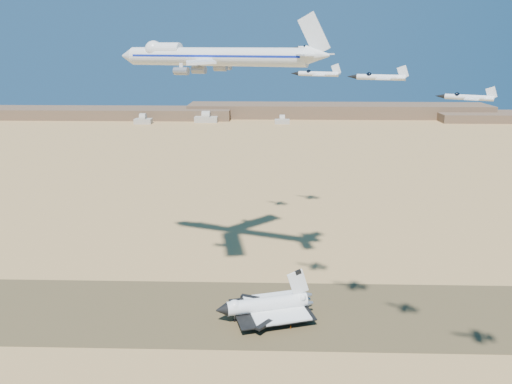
{
  "coord_description": "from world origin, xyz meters",
  "views": [
    {
      "loc": [
        24.34,
        -170.99,
        99.55
      ],
      "look_at": [
        19.29,
        8.0,
        46.22
      ],
      "focal_mm": 35.0,
      "sensor_mm": 36.0,
      "label": 1
    }
  ],
  "objects_px": {
    "carrier_747": "(209,57)",
    "chase_jet_b": "(380,77)",
    "shuttle": "(266,306)",
    "crew_a": "(288,321)",
    "chase_jet_a": "(317,74)",
    "chase_jet_c": "(468,97)",
    "chase_jet_f": "(310,48)",
    "crew_b": "(291,327)",
    "crew_c": "(280,325)",
    "chase_jet_e": "(269,54)"
  },
  "relations": [
    {
      "from": "shuttle",
      "to": "chase_jet_c",
      "type": "height_order",
      "value": "chase_jet_c"
    },
    {
      "from": "shuttle",
      "to": "chase_jet_c",
      "type": "xyz_separation_m",
      "value": [
        47.71,
        -46.49,
        82.43
      ]
    },
    {
      "from": "chase_jet_c",
      "to": "carrier_747",
      "type": "bearing_deg",
      "value": 160.06
    },
    {
      "from": "crew_c",
      "to": "chase_jet_c",
      "type": "distance_m",
      "value": 104.54
    },
    {
      "from": "carrier_747",
      "to": "crew_c",
      "type": "height_order",
      "value": "carrier_747"
    },
    {
      "from": "chase_jet_c",
      "to": "chase_jet_f",
      "type": "xyz_separation_m",
      "value": [
        -26.94,
        140.18,
        10.34
      ]
    },
    {
      "from": "shuttle",
      "to": "crew_c",
      "type": "height_order",
      "value": "shuttle"
    },
    {
      "from": "crew_c",
      "to": "chase_jet_e",
      "type": "height_order",
      "value": "chase_jet_e"
    },
    {
      "from": "carrier_747",
      "to": "chase_jet_f",
      "type": "relative_size",
      "value": 5.42
    },
    {
      "from": "chase_jet_b",
      "to": "chase_jet_f",
      "type": "height_order",
      "value": "chase_jet_f"
    },
    {
      "from": "chase_jet_c",
      "to": "chase_jet_e",
      "type": "distance_m",
      "value": 136.89
    },
    {
      "from": "crew_b",
      "to": "chase_jet_c",
      "type": "xyz_separation_m",
      "value": [
        38.72,
        -38.67,
        86.55
      ]
    },
    {
      "from": "shuttle",
      "to": "crew_a",
      "type": "bearing_deg",
      "value": -41.58
    },
    {
      "from": "chase_jet_f",
      "to": "chase_jet_c",
      "type": "bearing_deg",
      "value": -58.37
    },
    {
      "from": "crew_b",
      "to": "chase_jet_e",
      "type": "distance_m",
      "value": 129.99
    },
    {
      "from": "shuttle",
      "to": "chase_jet_f",
      "type": "bearing_deg",
      "value": 61.37
    },
    {
      "from": "crew_b",
      "to": "carrier_747",
      "type": "bearing_deg",
      "value": 22.42
    },
    {
      "from": "crew_b",
      "to": "chase_jet_b",
      "type": "height_order",
      "value": "chase_jet_b"
    },
    {
      "from": "chase_jet_a",
      "to": "chase_jet_e",
      "type": "xyz_separation_m",
      "value": [
        -15.08,
        92.86,
        3.94
      ]
    },
    {
      "from": "chase_jet_b",
      "to": "carrier_747",
      "type": "bearing_deg",
      "value": 151.41
    },
    {
      "from": "crew_b",
      "to": "chase_jet_b",
      "type": "distance_m",
      "value": 95.32
    },
    {
      "from": "carrier_747",
      "to": "chase_jet_e",
      "type": "relative_size",
      "value": 6.14
    },
    {
      "from": "crew_a",
      "to": "chase_jet_a",
      "type": "distance_m",
      "value": 90.45
    },
    {
      "from": "shuttle",
      "to": "chase_jet_f",
      "type": "xyz_separation_m",
      "value": [
        20.78,
        93.69,
        92.77
      ]
    },
    {
      "from": "crew_c",
      "to": "chase_jet_e",
      "type": "relative_size",
      "value": 0.11
    },
    {
      "from": "crew_a",
      "to": "chase_jet_e",
      "type": "distance_m",
      "value": 127.18
    },
    {
      "from": "shuttle",
      "to": "crew_b",
      "type": "distance_m",
      "value": 12.61
    },
    {
      "from": "chase_jet_a",
      "to": "chase_jet_c",
      "type": "relative_size",
      "value": 1.18
    },
    {
      "from": "chase_jet_a",
      "to": "chase_jet_f",
      "type": "relative_size",
      "value": 0.97
    },
    {
      "from": "shuttle",
      "to": "chase_jet_b",
      "type": "height_order",
      "value": "chase_jet_b"
    },
    {
      "from": "chase_jet_a",
      "to": "chase_jet_e",
      "type": "height_order",
      "value": "chase_jet_e"
    },
    {
      "from": "chase_jet_a",
      "to": "chase_jet_b",
      "type": "relative_size",
      "value": 0.97
    },
    {
      "from": "crew_b",
      "to": "crew_c",
      "type": "xyz_separation_m",
      "value": [
        -4.05,
        1.42,
        -0.01
      ]
    },
    {
      "from": "chase_jet_a",
      "to": "chase_jet_f",
      "type": "bearing_deg",
      "value": 107.05
    },
    {
      "from": "crew_a",
      "to": "chase_jet_a",
      "type": "relative_size",
      "value": 0.11
    },
    {
      "from": "chase_jet_e",
      "to": "chase_jet_f",
      "type": "bearing_deg",
      "value": 57.04
    },
    {
      "from": "chase_jet_f",
      "to": "chase_jet_b",
      "type": "bearing_deg",
      "value": -64.98
    },
    {
      "from": "chase_jet_b",
      "to": "chase_jet_e",
      "type": "height_order",
      "value": "chase_jet_e"
    },
    {
      "from": "carrier_747",
      "to": "chase_jet_b",
      "type": "bearing_deg",
      "value": -30.36
    },
    {
      "from": "chase_jet_c",
      "to": "chase_jet_b",
      "type": "bearing_deg",
      "value": 165.25
    },
    {
      "from": "crew_b",
      "to": "chase_jet_f",
      "type": "distance_m",
      "value": 140.82
    },
    {
      "from": "carrier_747",
      "to": "crew_a",
      "type": "relative_size",
      "value": 49.6
    },
    {
      "from": "crew_b",
      "to": "chase_jet_e",
      "type": "relative_size",
      "value": 0.11
    },
    {
      "from": "carrier_747",
      "to": "crew_c",
      "type": "xyz_separation_m",
      "value": [
        27.83,
        -36.98,
        -93.99
      ]
    },
    {
      "from": "carrier_747",
      "to": "chase_jet_b",
      "type": "height_order",
      "value": "carrier_747"
    },
    {
      "from": "shuttle",
      "to": "chase_jet_a",
      "type": "xyz_separation_m",
      "value": [
        15.19,
        -11.22,
        85.83
      ]
    },
    {
      "from": "shuttle",
      "to": "crew_a",
      "type": "xyz_separation_m",
      "value": [
        8.09,
        -3.85,
        -4.04
      ]
    },
    {
      "from": "crew_a",
      "to": "chase_jet_b",
      "type": "xyz_separation_m",
      "value": [
        21.95,
        -26.55,
        90.1
      ]
    },
    {
      "from": "carrier_747",
      "to": "shuttle",
      "type": "bearing_deg",
      "value": -34.5
    },
    {
      "from": "shuttle",
      "to": "chase_jet_b",
      "type": "relative_size",
      "value": 2.4
    }
  ]
}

